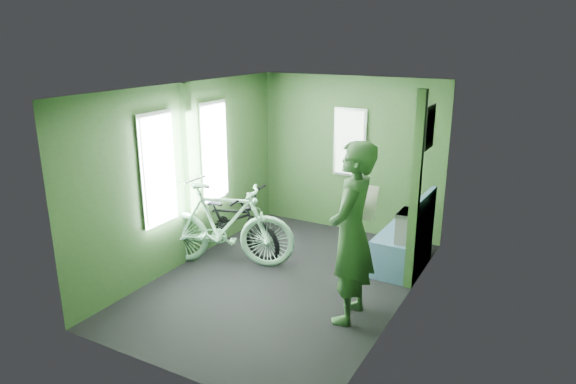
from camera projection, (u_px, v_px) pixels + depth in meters
name	position (u px, v px, depth m)	size (l,w,h in m)	color
room	(283.00, 165.00, 5.81)	(4.00, 4.02, 2.31)	black
bicycle_black	(230.00, 250.00, 7.09)	(0.63, 1.82, 0.96)	black
bicycle_mint	(225.00, 264.00, 6.64)	(0.51, 1.81, 1.09)	#95DAB0
passenger	(351.00, 233.00, 5.12)	(0.50, 0.76, 1.89)	#2D512C
waste_box	(408.00, 245.00, 6.15)	(0.25, 0.35, 0.85)	slate
bench_seat	(404.00, 247.00, 6.44)	(0.55, 0.96, 1.00)	#2C455E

